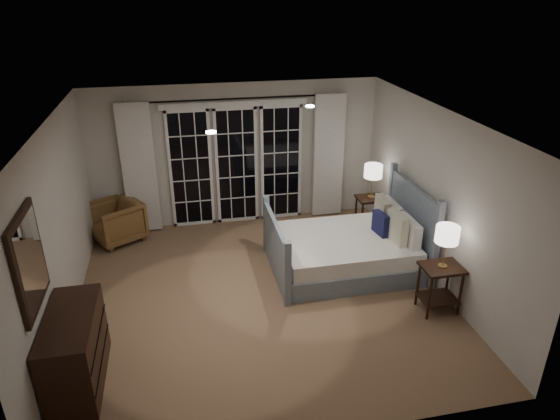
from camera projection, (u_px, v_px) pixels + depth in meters
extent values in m
plane|color=brown|center=(262.00, 294.00, 7.02)|extent=(5.00, 5.00, 0.00)
plane|color=white|center=(258.00, 120.00, 5.98)|extent=(5.00, 5.00, 0.00)
cube|color=beige|center=(57.00, 232.00, 6.03)|extent=(0.02, 5.00, 2.50)
cube|color=beige|center=(436.00, 198.00, 6.96)|extent=(0.02, 5.00, 2.50)
cube|color=beige|center=(236.00, 155.00, 8.72)|extent=(5.00, 0.02, 2.50)
cube|color=beige|center=(310.00, 335.00, 4.27)|extent=(5.00, 0.02, 2.50)
cube|color=black|center=(191.00, 169.00, 8.63)|extent=(0.66, 0.02, 2.02)
cube|color=black|center=(237.00, 166.00, 8.78)|extent=(0.66, 0.02, 2.02)
cube|color=black|center=(281.00, 163.00, 8.93)|extent=(0.66, 0.02, 2.02)
cube|color=white|center=(234.00, 104.00, 8.31)|extent=(2.50, 0.04, 0.10)
cylinder|color=black|center=(234.00, 99.00, 8.22)|extent=(3.50, 0.03, 0.03)
cube|color=white|center=(139.00, 169.00, 8.35)|extent=(0.55, 0.10, 2.25)
cube|color=white|center=(328.00, 156.00, 8.97)|extent=(0.55, 0.10, 2.25)
cylinder|color=white|center=(310.00, 106.00, 6.67)|extent=(0.12, 0.12, 0.01)
cylinder|color=white|center=(211.00, 132.00, 5.51)|extent=(0.12, 0.12, 0.01)
cube|color=gray|center=(343.00, 259.00, 7.61)|extent=(1.98, 1.55, 0.29)
cube|color=silver|center=(344.00, 244.00, 7.50)|extent=(1.92, 1.49, 0.24)
cube|color=gray|center=(411.00, 225.00, 7.61)|extent=(0.06, 1.55, 1.26)
cube|color=gray|center=(276.00, 250.00, 7.29)|extent=(0.06, 1.55, 0.87)
cube|color=silver|center=(408.00, 230.00, 7.25)|extent=(0.14, 0.60, 0.36)
cube|color=silver|center=(391.00, 212.00, 7.82)|extent=(0.14, 0.60, 0.36)
cube|color=beige|center=(397.00, 228.00, 7.24)|extent=(0.16, 0.46, 0.45)
cube|color=beige|center=(382.00, 212.00, 7.74)|extent=(0.16, 0.46, 0.45)
cube|color=#15163A|center=(380.00, 223.00, 7.48)|extent=(0.15, 0.35, 0.34)
cube|color=black|center=(442.00, 268.00, 6.42)|extent=(0.52, 0.41, 0.04)
cube|color=black|center=(437.00, 298.00, 6.62)|extent=(0.47, 0.37, 0.03)
cylinder|color=black|center=(430.00, 298.00, 6.37)|extent=(0.04, 0.04, 0.64)
cylinder|color=black|center=(460.00, 294.00, 6.45)|extent=(0.04, 0.04, 0.64)
cylinder|color=black|center=(418.00, 284.00, 6.67)|extent=(0.04, 0.04, 0.64)
cylinder|color=black|center=(447.00, 281.00, 6.75)|extent=(0.04, 0.04, 0.64)
cube|color=black|center=(371.00, 198.00, 8.60)|extent=(0.48, 0.39, 0.04)
cube|color=black|center=(369.00, 221.00, 8.78)|extent=(0.44, 0.35, 0.03)
cylinder|color=black|center=(362.00, 219.00, 8.55)|extent=(0.04, 0.04, 0.60)
cylinder|color=black|center=(384.00, 217.00, 8.63)|extent=(0.04, 0.04, 0.60)
cylinder|color=black|center=(356.00, 212.00, 8.82)|extent=(0.04, 0.04, 0.60)
cylinder|color=black|center=(377.00, 210.00, 8.90)|extent=(0.04, 0.04, 0.60)
cylinder|color=tan|center=(442.00, 266.00, 6.41)|extent=(0.12, 0.12, 0.02)
cylinder|color=tan|center=(444.00, 254.00, 6.34)|extent=(0.02, 0.02, 0.34)
cylinder|color=white|center=(447.00, 234.00, 6.22)|extent=(0.30, 0.30, 0.22)
cylinder|color=tan|center=(371.00, 197.00, 8.58)|extent=(0.12, 0.12, 0.02)
cylinder|color=tan|center=(372.00, 187.00, 8.51)|extent=(0.02, 0.02, 0.35)
cylinder|color=white|center=(373.00, 171.00, 8.39)|extent=(0.31, 0.31, 0.22)
imported|color=brown|center=(116.00, 221.00, 8.35)|extent=(1.05, 1.04, 0.70)
cube|color=black|center=(75.00, 350.00, 5.31)|extent=(0.51, 1.21, 0.86)
cube|color=black|center=(102.00, 358.00, 5.42)|extent=(0.01, 1.19, 0.01)
cube|color=black|center=(99.00, 337.00, 5.30)|extent=(0.01, 1.19, 0.01)
cube|color=black|center=(29.00, 262.00, 4.80)|extent=(0.04, 0.85, 1.00)
cube|color=white|center=(32.00, 262.00, 4.80)|extent=(0.01, 0.73, 0.88)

